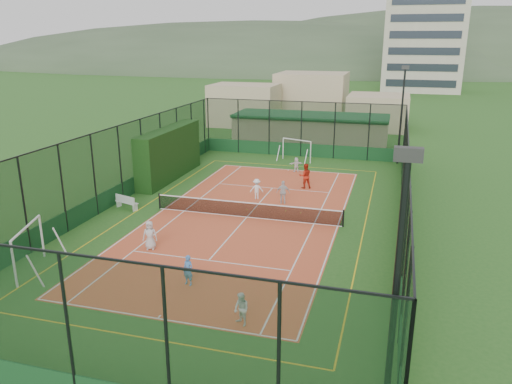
# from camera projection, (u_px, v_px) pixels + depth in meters

# --- Properties ---
(ground) EXTENTS (300.00, 300.00, 0.00)m
(ground) POSITION_uv_depth(u_px,v_px,m) (247.00, 217.00, 30.23)
(ground) COLOR #26591E
(ground) RESTS_ON ground
(court_slab) EXTENTS (11.17, 23.97, 0.01)m
(court_slab) POSITION_uv_depth(u_px,v_px,m) (247.00, 217.00, 30.23)
(court_slab) COLOR #CA542D
(court_slab) RESTS_ON ground
(tennis_net) EXTENTS (11.67, 0.12, 1.06)m
(tennis_net) POSITION_uv_depth(u_px,v_px,m) (247.00, 209.00, 30.08)
(tennis_net) COLOR black
(tennis_net) RESTS_ON ground
(perimeter_fence) EXTENTS (18.12, 34.12, 5.00)m
(perimeter_fence) POSITION_uv_depth(u_px,v_px,m) (247.00, 178.00, 29.49)
(perimeter_fence) COLOR black
(perimeter_fence) RESTS_ON ground
(floodlight_se) EXTENTS (0.60, 0.26, 8.25)m
(floodlight_se) POSITION_uv_depth(u_px,v_px,m) (393.00, 322.00, 11.51)
(floodlight_se) COLOR black
(floodlight_se) RESTS_ON ground
(floodlight_ne) EXTENTS (0.60, 0.26, 8.25)m
(floodlight_ne) POSITION_uv_depth(u_px,v_px,m) (401.00, 116.00, 42.01)
(floodlight_ne) COLOR black
(floodlight_ne) RESTS_ON ground
(clubhouse) EXTENTS (15.20, 7.20, 3.15)m
(clubhouse) POSITION_uv_depth(u_px,v_px,m) (310.00, 130.00, 49.98)
(clubhouse) COLOR tan
(clubhouse) RESTS_ON ground
(apartment_tower) EXTENTS (15.00, 12.00, 30.00)m
(apartment_tower) POSITION_uv_depth(u_px,v_px,m) (426.00, 14.00, 97.99)
(apartment_tower) COLOR beige
(apartment_tower) RESTS_ON ground
(distant_hills) EXTENTS (200.00, 60.00, 24.00)m
(distant_hills) POSITION_uv_depth(u_px,v_px,m) (376.00, 70.00, 168.04)
(distant_hills) COLOR #384C33
(distant_hills) RESTS_ON ground
(hedge_left) EXTENTS (1.33, 8.86, 3.88)m
(hedge_left) POSITION_uv_depth(u_px,v_px,m) (169.00, 153.00, 38.20)
(hedge_left) COLOR black
(hedge_left) RESTS_ON ground
(white_bench) EXTENTS (1.75, 0.95, 0.95)m
(white_bench) POSITION_uv_depth(u_px,v_px,m) (127.00, 202.00, 31.62)
(white_bench) COLOR white
(white_bench) RESTS_ON ground
(futsal_goal_near) EXTENTS (3.48, 1.97, 2.16)m
(futsal_goal_near) POSITION_uv_depth(u_px,v_px,m) (29.00, 249.00, 22.98)
(futsal_goal_near) COLOR white
(futsal_goal_near) RESTS_ON ground
(futsal_goal_far) EXTENTS (3.06, 1.85, 1.90)m
(futsal_goal_far) POSITION_uv_depth(u_px,v_px,m) (297.00, 151.00, 43.79)
(futsal_goal_far) COLOR white
(futsal_goal_far) RESTS_ON ground
(child_near_left) EXTENTS (0.84, 0.67, 1.51)m
(child_near_left) POSITION_uv_depth(u_px,v_px,m) (150.00, 235.00, 25.48)
(child_near_left) COLOR silver
(child_near_left) RESTS_ON court_slab
(child_near_mid) EXTENTS (0.56, 0.44, 1.38)m
(child_near_mid) POSITION_uv_depth(u_px,v_px,m) (188.00, 270.00, 21.78)
(child_near_mid) COLOR #4884CC
(child_near_mid) RESTS_ON court_slab
(child_near_right) EXTENTS (0.81, 0.78, 1.32)m
(child_near_right) POSITION_uv_depth(u_px,v_px,m) (241.00, 309.00, 18.70)
(child_near_right) COLOR white
(child_near_right) RESTS_ON court_slab
(child_far_left) EXTENTS (1.00, 0.74, 1.39)m
(child_far_left) POSITION_uv_depth(u_px,v_px,m) (257.00, 189.00, 33.50)
(child_far_left) COLOR white
(child_far_left) RESTS_ON court_slab
(child_far_right) EXTENTS (0.95, 0.51, 1.54)m
(child_far_right) POSITION_uv_depth(u_px,v_px,m) (283.00, 192.00, 32.53)
(child_far_right) COLOR silver
(child_far_right) RESTS_ON court_slab
(child_far_back) EXTENTS (1.16, 0.79, 1.20)m
(child_far_back) POSITION_uv_depth(u_px,v_px,m) (296.00, 165.00, 40.34)
(child_far_back) COLOR white
(child_far_back) RESTS_ON court_slab
(coach) EXTENTS (1.09, 0.99, 1.82)m
(coach) POSITION_uv_depth(u_px,v_px,m) (305.00, 176.00, 35.86)
(coach) COLOR #B02412
(coach) RESTS_ON court_slab
(tennis_balls) EXTENTS (3.46, 0.51, 0.07)m
(tennis_balls) POSITION_uv_depth(u_px,v_px,m) (271.00, 211.00, 31.26)
(tennis_balls) COLOR #CCE033
(tennis_balls) RESTS_ON court_slab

